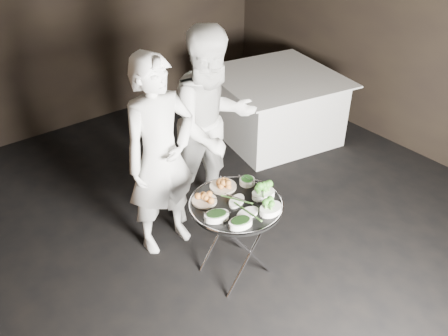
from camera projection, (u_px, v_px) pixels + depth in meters
floor at (238, 295)px, 3.77m from camera, size 6.00×7.00×0.05m
wall_back at (38, 7)px, 5.25m from camera, size 6.00×0.05×3.00m
tray_stand at (236, 236)px, 3.74m from camera, size 0.47×0.40×0.69m
serving_tray at (236, 204)px, 3.57m from camera, size 0.72×0.72×0.04m
potato_plate_a at (204, 198)px, 3.57m from camera, size 0.20×0.20×0.07m
potato_plate_b at (223, 184)px, 3.72m from camera, size 0.21×0.21×0.08m
greens_bowl at (247, 180)px, 3.76m from camera, size 0.13×0.13×0.07m
asparagus_plate_a at (237, 200)px, 3.57m from camera, size 0.21×0.17×0.04m
asparagus_plate_b at (248, 213)px, 3.44m from camera, size 0.20×0.12×0.04m
spinach_bowl_a at (217, 215)px, 3.39m from camera, size 0.21×0.18×0.08m
spinach_bowl_b at (240, 222)px, 3.33m from camera, size 0.20×0.15×0.07m
broccoli_bowl_a at (263, 193)px, 3.62m from camera, size 0.21×0.17×0.08m
broccoli_bowl_b at (271, 208)px, 3.46m from camera, size 0.19×0.15×0.08m
serving_utensils at (232, 193)px, 3.59m from camera, size 0.58×0.43×0.01m
waiter_left at (161, 158)px, 3.80m from camera, size 0.64×0.42×1.74m
waiter_right at (213, 126)px, 4.19m from camera, size 0.93×0.75×1.80m
dining_table at (275, 106)px, 5.67m from camera, size 1.37×1.37×0.78m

